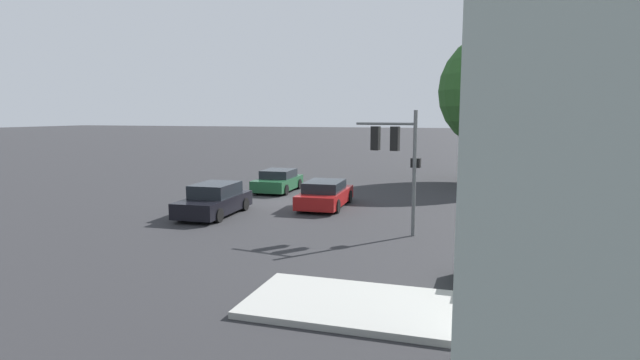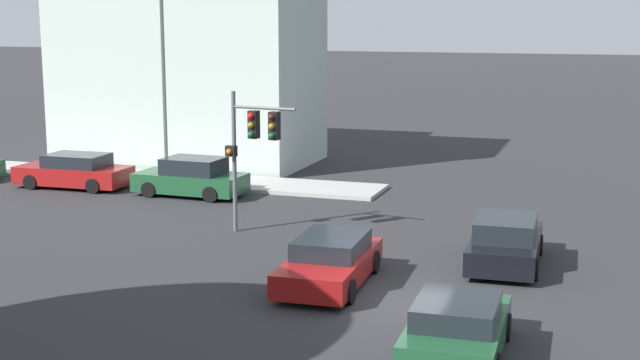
{
  "view_description": "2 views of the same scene",
  "coord_description": "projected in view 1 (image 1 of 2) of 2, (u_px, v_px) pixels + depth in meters",
  "views": [
    {
      "loc": [
        24.01,
        8.93,
        4.5
      ],
      "look_at": [
        2.52,
        2.29,
        1.55
      ],
      "focal_mm": 28.0,
      "sensor_mm": 36.0,
      "label": 1
    },
    {
      "loc": [
        -20.92,
        -4.99,
        7.1
      ],
      "look_at": [
        2.57,
        2.89,
        2.5
      ],
      "focal_mm": 50.0,
      "sensor_mm": 36.0,
      "label": 2
    }
  ],
  "objects": [
    {
      "name": "ground_plane",
      "position": [
        292.0,
        202.0,
        25.95
      ],
      "size": [
        300.0,
        300.0,
        0.0
      ],
      "primitive_type": "plane",
      "color": "#28282B"
    },
    {
      "name": "street_tree",
      "position": [
        499.0,
        91.0,
        32.23
      ],
      "size": [
        7.74,
        7.74,
        9.9
      ],
      "color": "#4C3823",
      "rests_on": "ground_plane"
    },
    {
      "name": "traffic_signal",
      "position": [
        396.0,
        149.0,
        18.59
      ],
      "size": [
        0.56,
        2.48,
        4.67
      ],
      "rotation": [
        0.0,
        0.0,
        3.01
      ],
      "color": "#515456",
      "rests_on": "ground_plane"
    },
    {
      "name": "crossing_car_0",
      "position": [
        214.0,
        200.0,
        22.45
      ],
      "size": [
        4.47,
        2.12,
        1.42
      ],
      "rotation": [
        0.0,
        0.0,
        0.04
      ],
      "color": "black",
      "rests_on": "ground_plane"
    },
    {
      "name": "crossing_car_1",
      "position": [
        325.0,
        194.0,
        24.41
      ],
      "size": [
        4.61,
        2.16,
        1.3
      ],
      "rotation": [
        0.0,
        0.0,
        3.18
      ],
      "color": "maroon",
      "rests_on": "ground_plane"
    },
    {
      "name": "crossing_car_2",
      "position": [
        278.0,
        181.0,
        29.41
      ],
      "size": [
        4.03,
        2.12,
        1.28
      ],
      "rotation": [
        0.0,
        0.0,
        0.03
      ],
      "color": "#194728",
      "rests_on": "ground_plane"
    },
    {
      "name": "parked_car_0",
      "position": [
        551.0,
        264.0,
        12.76
      ],
      "size": [
        2.13,
        4.44,
        1.54
      ],
      "rotation": [
        0.0,
        0.0,
        1.54
      ],
      "color": "#194728",
      "rests_on": "ground_plane"
    }
  ]
}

